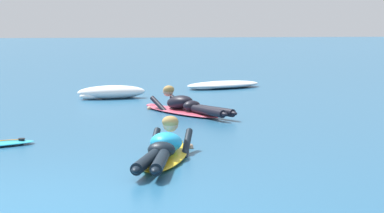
# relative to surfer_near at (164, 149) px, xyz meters

# --- Properties ---
(ground_plane) EXTENTS (120.00, 120.00, 0.00)m
(ground_plane) POSITION_rel_surfer_near_xyz_m (-1.70, 7.78, -0.14)
(ground_plane) COLOR #235B84
(surfer_near) EXTENTS (1.07, 2.53, 0.55)m
(surfer_near) POSITION_rel_surfer_near_xyz_m (0.00, 0.00, 0.00)
(surfer_near) COLOR yellow
(surfer_near) RESTS_ON ground
(surfer_far) EXTENTS (1.56, 2.61, 0.53)m
(surfer_far) POSITION_rel_surfer_near_xyz_m (0.92, 4.46, -0.01)
(surfer_far) COLOR #E54C66
(surfer_far) RESTS_ON ground
(whitewater_front) EXTENTS (1.60, 0.78, 0.30)m
(whitewater_front) POSITION_rel_surfer_near_xyz_m (-0.32, 7.33, -0.00)
(whitewater_front) COLOR white
(whitewater_front) RESTS_ON ground
(whitewater_mid_left) EXTENTS (2.31, 1.62, 0.18)m
(whitewater_mid_left) POSITION_rel_surfer_near_xyz_m (2.66, 9.45, -0.06)
(whitewater_mid_left) COLOR white
(whitewater_mid_left) RESTS_ON ground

